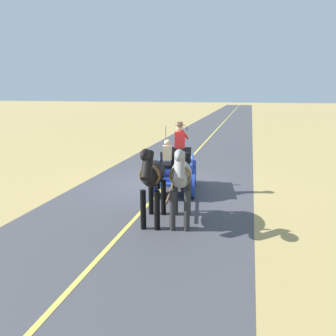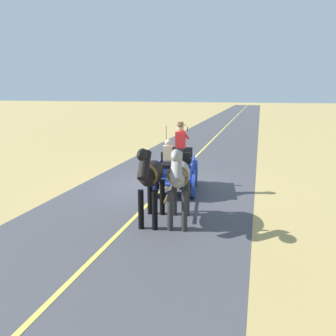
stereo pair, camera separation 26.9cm
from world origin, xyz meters
name	(u,v)px [view 2 (the right image)]	position (x,y,z in m)	size (l,w,h in m)	color
ground_plane	(167,185)	(0.00, 0.00, 0.00)	(200.00, 200.00, 0.00)	tan
road_surface	(167,185)	(0.00, 0.00, 0.00)	(6.52, 160.00, 0.01)	#424247
road_centre_stripe	(167,185)	(0.00, 0.00, 0.01)	(0.12, 160.00, 0.00)	#DBCC4C
horse_drawn_carriage	(177,169)	(-0.54, 0.67, 0.82)	(1.73, 4.51, 2.50)	#1E3899
horse_near_side	(179,177)	(-1.32, 3.62, 1.32)	(0.79, 2.15, 2.21)	gray
horse_off_side	(151,176)	(-0.58, 3.72, 1.32)	(0.72, 2.14, 2.21)	black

